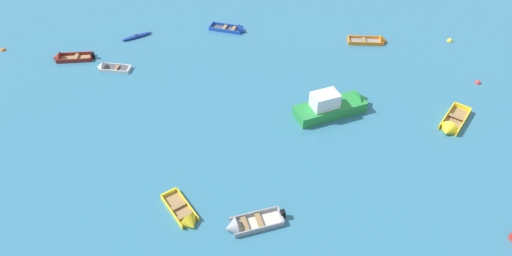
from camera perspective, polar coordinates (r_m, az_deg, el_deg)
rowboat_blue_midfield_left at (r=41.58m, az=-2.62°, el=12.42°), size 3.54×2.08×0.99m
rowboat_yellow_back_row_left at (r=25.76m, az=-8.86°, el=-11.25°), size 2.46×3.14×0.97m
rowboat_maroon_near_right at (r=40.73m, az=-23.17°, el=8.21°), size 3.45×1.21×0.99m
motor_launch_green_near_camera at (r=32.25m, az=10.06°, el=2.89°), size 5.93×3.32×2.16m
rowboat_grey_far_back at (r=25.16m, az=-1.70°, el=-12.29°), size 3.51×1.86×1.08m
kayak_deep_blue_near_left at (r=41.94m, az=-14.95°, el=11.25°), size 2.68×1.73×0.27m
rowboat_orange_cluster_outer at (r=41.22m, az=15.12°, el=10.66°), size 3.53×1.44×1.02m
rowboat_white_far_left at (r=38.35m, az=-18.57°, el=7.30°), size 2.86×1.42×0.89m
rowboat_yellow_foreground_center at (r=33.46m, az=23.57°, el=0.24°), size 3.19×3.51×1.15m
mooring_buoy_trailing at (r=43.60m, az=23.47°, el=10.13°), size 0.48×0.48×0.48m
mooring_buoy_between_boats_right at (r=38.92m, az=26.43°, el=5.17°), size 0.44×0.44×0.44m
mooring_buoy_between_boats_left at (r=44.45m, az=-29.52°, el=8.62°), size 0.43×0.43×0.43m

